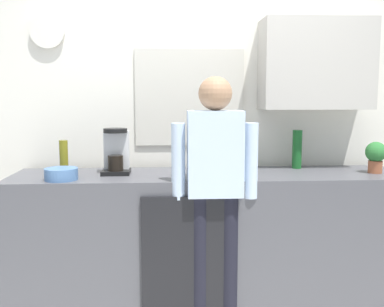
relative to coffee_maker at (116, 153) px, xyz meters
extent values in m
cube|color=#4C4C51|center=(0.68, -0.06, -0.60)|extent=(2.85, 0.64, 0.91)
cube|color=black|center=(0.47, -0.39, -0.65)|extent=(0.56, 0.02, 0.82)
cube|color=silver|center=(0.68, 0.37, 0.24)|extent=(4.45, 0.10, 2.60)
cube|color=beige|center=(0.55, 0.31, 0.40)|extent=(0.86, 0.02, 0.76)
cube|color=#8CA5C6|center=(0.55, 0.32, 0.40)|extent=(0.80, 0.02, 0.70)
cube|color=#B7B2A8|center=(1.51, 0.16, 0.65)|extent=(0.84, 0.32, 0.68)
cylinder|color=silver|center=(-0.53, 0.30, 0.90)|extent=(0.26, 0.03, 0.26)
cube|color=black|center=(0.00, -0.03, -0.13)|extent=(0.20, 0.20, 0.03)
cube|color=silver|center=(0.00, 0.03, 0.02)|extent=(0.18, 0.08, 0.28)
cylinder|color=black|center=(0.00, -0.06, -0.06)|extent=(0.11, 0.11, 0.11)
cylinder|color=black|center=(0.00, -0.03, 0.17)|extent=(0.17, 0.17, 0.03)
cylinder|color=#195923|center=(1.38, 0.15, 0.00)|extent=(0.07, 0.07, 0.30)
cylinder|color=olive|center=(-0.36, -0.05, -0.02)|extent=(0.06, 0.06, 0.25)
cylinder|color=maroon|center=(0.77, -0.25, -0.04)|extent=(0.06, 0.06, 0.22)
cylinder|color=#B26647|center=(0.80, -0.03, -0.10)|extent=(0.08, 0.08, 0.09)
cylinder|color=#4C72A5|center=(-0.34, -0.24, -0.11)|extent=(0.22, 0.22, 0.08)
cylinder|color=#9E5638|center=(1.89, -0.10, -0.10)|extent=(0.10, 0.10, 0.09)
sphere|color=#2D7233|center=(1.89, -0.10, 0.01)|extent=(0.15, 0.15, 0.15)
cylinder|color=green|center=(0.97, 0.17, -0.07)|extent=(0.06, 0.06, 0.15)
cone|color=white|center=(0.97, 0.17, 0.02)|extent=(0.02, 0.02, 0.03)
cylinder|color=black|center=(0.58, -0.36, -0.65)|extent=(0.12, 0.12, 0.82)
cylinder|color=black|center=(0.78, -0.36, -0.65)|extent=(0.12, 0.12, 0.82)
cube|color=silver|center=(0.68, -0.36, 0.04)|extent=(0.36, 0.20, 0.56)
sphere|color=#A57A59|center=(0.68, -0.36, 0.43)|extent=(0.22, 0.22, 0.22)
cylinder|color=silver|center=(0.44, -0.36, -0.01)|extent=(0.09, 0.09, 0.50)
cylinder|color=silver|center=(0.92, -0.36, -0.01)|extent=(0.09, 0.09, 0.50)
camera|label=1|loc=(0.35, -3.20, 0.40)|focal=41.32mm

